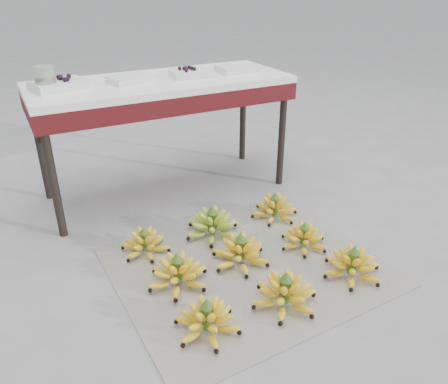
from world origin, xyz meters
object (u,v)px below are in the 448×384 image
bunch_front_right (352,266)px  tray_right (191,73)px  bunch_back_left (145,244)px  bunch_back_right (274,209)px  bunch_mid_right (304,238)px  tray_left (130,79)px  bunch_front_left (207,320)px  newspaper_mat (248,267)px  bunch_front_center (285,294)px  tray_far_right (237,69)px  bunch_mid_center (240,253)px  bunch_back_center (212,225)px  tray_far_left (59,85)px  vendor_table (162,93)px  glass_jar (45,79)px  bunch_mid_left (178,274)px

bunch_front_right → tray_right: 1.46m
bunch_back_left → bunch_back_right: (0.79, -0.01, 0.00)m
bunch_mid_right → tray_left: size_ratio=1.02×
bunch_front_left → tray_right: bearing=53.4°
tray_left → tray_right: tray_right is taller
bunch_mid_right → bunch_front_left: bearing=-151.6°
newspaper_mat → tray_right: size_ratio=4.89×
newspaper_mat → bunch_back_right: 0.53m
bunch_front_center → tray_left: 1.49m
newspaper_mat → bunch_front_center: (-0.00, -0.31, 0.06)m
newspaper_mat → tray_far_right: bearing=64.2°
bunch_mid_center → tray_left: tray_left is taller
tray_left → tray_far_right: tray_far_right is taller
tray_far_right → bunch_back_center: bearing=-128.4°
newspaper_mat → tray_far_left: 1.41m
bunch_back_left → vendor_table: bearing=41.3°
newspaper_mat → glass_jar: bearing=124.6°
glass_jar → bunch_back_left: bearing=-66.5°
newspaper_mat → bunch_mid_right: bunch_mid_right is taller
bunch_mid_left → tray_far_left: (-0.26, 0.98, 0.70)m
bunch_mid_left → tray_far_left: bearing=127.2°
bunch_front_center → tray_far_left: 1.62m
bunch_front_center → bunch_back_left: (-0.41, 0.67, -0.01)m
bunch_mid_left → tray_far_left: size_ratio=1.18×
bunch_mid_left → bunch_mid_right: (0.71, -0.02, -0.01)m
bunch_back_center → bunch_back_right: 0.41m
bunch_front_right → tray_left: (-0.63, 1.28, 0.70)m
bunch_back_right → tray_right: size_ratio=1.30×
tray_right → bunch_front_left: bearing=-112.2°
newspaper_mat → bunch_front_center: bearing=-90.2°
bunch_mid_right → bunch_front_center: bearing=-132.1°
newspaper_mat → tray_left: 1.27m
bunch_back_left → glass_jar: 1.02m
bunch_back_right → tray_right: bearing=96.0°
bunch_back_right → tray_left: bearing=118.7°
bunch_mid_center → tray_left: (-0.21, 0.95, 0.69)m
bunch_front_center → bunch_mid_right: bunch_front_center is taller
bunch_front_center → tray_left: size_ratio=1.46×
newspaper_mat → vendor_table: vendor_table is taller
bunch_front_right → tray_left: tray_left is taller
bunch_front_left → tray_left: tray_left is taller
bunch_back_left → tray_right: (0.56, 0.61, 0.70)m
bunch_back_center → tray_right: 0.95m
newspaper_mat → bunch_front_right: size_ratio=3.46×
bunch_mid_right → tray_far_left: 1.56m
bunch_mid_left → bunch_back_center: bearing=65.6°
bunch_back_right → glass_jar: glass_jar is taller
bunch_mid_center → bunch_back_center: bunch_back_center is taller
tray_far_left → tray_right: (0.76, -0.05, -0.00)m
tray_right → newspaper_mat: bearing=-98.8°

